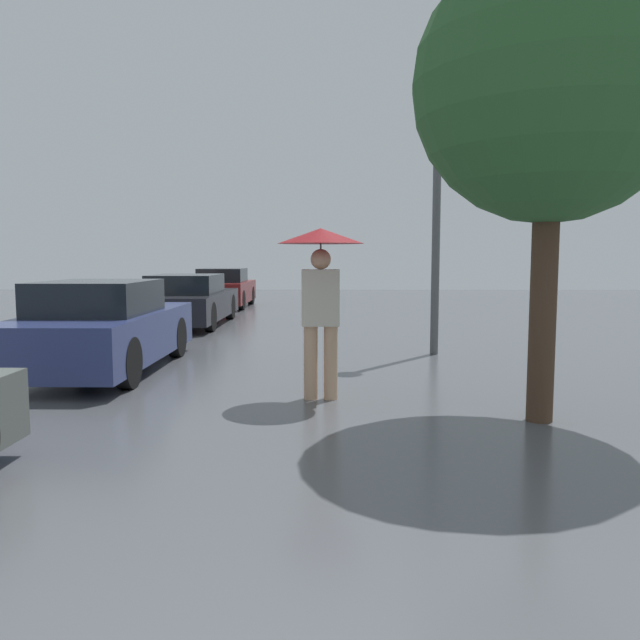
% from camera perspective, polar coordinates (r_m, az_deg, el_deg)
% --- Properties ---
extents(pedestrian, '(0.97, 0.97, 1.94)m').
position_cam_1_polar(pedestrian, '(7.02, 0.07, 4.51)').
color(pedestrian, tan).
rests_on(pedestrian, ground_plane).
extents(parked_car_second, '(1.65, 4.01, 1.29)m').
position_cam_1_polar(parked_car_second, '(9.39, -19.23, -0.75)').
color(parked_car_second, navy).
rests_on(parked_car_second, ground_plane).
extents(parked_car_third, '(1.74, 4.47, 1.21)m').
position_cam_1_polar(parked_car_third, '(15.21, -11.96, 1.72)').
color(parked_car_third, black).
rests_on(parked_car_third, ground_plane).
extents(parked_car_farthest, '(1.65, 3.82, 1.26)m').
position_cam_1_polar(parked_car_farthest, '(20.48, -8.80, 2.83)').
color(parked_car_farthest, maroon).
rests_on(parked_car_farthest, ground_plane).
extents(tree, '(2.61, 2.61, 4.55)m').
position_cam_1_polar(tree, '(6.65, 20.37, 19.41)').
color(tree, '#473323').
rests_on(tree, ground_plane).
extents(street_lamp, '(0.40, 0.40, 5.19)m').
position_cam_1_polar(street_lamp, '(10.68, 10.72, 15.79)').
color(street_lamp, '#515456').
rests_on(street_lamp, ground_plane).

